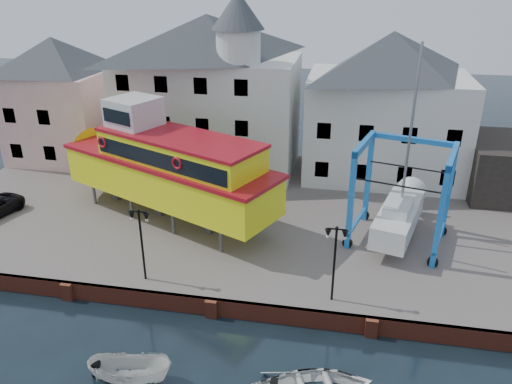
# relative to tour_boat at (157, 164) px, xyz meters

# --- Properties ---
(ground) EXTENTS (140.00, 140.00, 0.00)m
(ground) POSITION_rel_tour_boat_xyz_m (5.96, -8.77, -4.67)
(ground) COLOR black
(ground) RESTS_ON ground
(hardstanding) EXTENTS (44.00, 22.00, 1.00)m
(hardstanding) POSITION_rel_tour_boat_xyz_m (5.96, 2.23, -4.17)
(hardstanding) COLOR #655B57
(hardstanding) RESTS_ON ground
(quay_wall) EXTENTS (44.00, 0.47, 1.00)m
(quay_wall) POSITION_rel_tour_boat_xyz_m (5.96, -8.66, -4.17)
(quay_wall) COLOR maroon
(quay_wall) RESTS_ON ground
(building_pink) EXTENTS (8.00, 7.00, 10.30)m
(building_pink) POSITION_rel_tour_boat_xyz_m (-12.04, 9.23, 1.47)
(building_pink) COLOR #DA9C94
(building_pink) RESTS_ON hardstanding
(building_white_main) EXTENTS (14.00, 8.30, 14.00)m
(building_white_main) POSITION_rel_tour_boat_xyz_m (1.09, 9.63, 2.67)
(building_white_main) COLOR silver
(building_white_main) RESTS_ON hardstanding
(building_white_right) EXTENTS (12.00, 8.00, 11.20)m
(building_white_right) POSITION_rel_tour_boat_xyz_m (14.96, 10.23, 1.92)
(building_white_right) COLOR silver
(building_white_right) RESTS_ON hardstanding
(lamp_post_left) EXTENTS (1.12, 0.32, 4.20)m
(lamp_post_left) POSITION_rel_tour_boat_xyz_m (1.96, -7.57, -0.50)
(lamp_post_left) COLOR black
(lamp_post_left) RESTS_ON hardstanding
(lamp_post_right) EXTENTS (1.12, 0.32, 4.20)m
(lamp_post_right) POSITION_rel_tour_boat_xyz_m (11.96, -7.57, -0.50)
(lamp_post_right) COLOR black
(lamp_post_right) RESTS_ON hardstanding
(tour_boat) EXTENTS (18.03, 11.29, 7.79)m
(tour_boat) POSITION_rel_tour_boat_xyz_m (0.00, 0.00, 0.00)
(tour_boat) COLOR #59595E
(tour_boat) RESTS_ON hardstanding
(travel_lift) EXTENTS (6.45, 8.09, 11.85)m
(travel_lift) POSITION_rel_tour_boat_xyz_m (15.72, -0.18, -1.69)
(travel_lift) COLOR blue
(travel_lift) RESTS_ON hardstanding
(motorboat_a) EXTENTS (3.81, 1.77, 1.42)m
(motorboat_a) POSITION_rel_tour_boat_xyz_m (3.71, -13.70, -4.67)
(motorboat_a) COLOR silver
(motorboat_a) RESTS_ON ground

